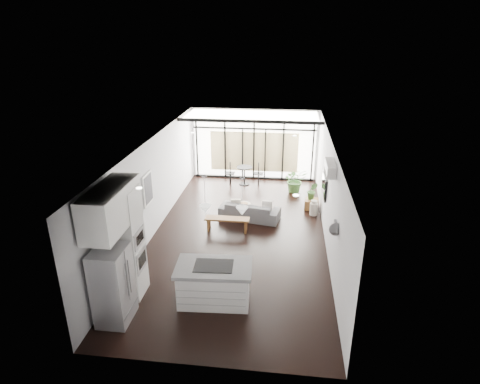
% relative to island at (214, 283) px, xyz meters
% --- Properties ---
extents(floor, '(5.00, 10.00, 0.00)m').
position_rel_island_xyz_m(floor, '(0.16, 3.11, -0.45)').
color(floor, black).
rests_on(floor, ground).
extents(ceiling, '(5.00, 10.00, 0.00)m').
position_rel_island_xyz_m(ceiling, '(0.16, 3.11, 2.35)').
color(ceiling, silver).
rests_on(ceiling, ground).
extents(wall_left, '(0.02, 10.00, 2.80)m').
position_rel_island_xyz_m(wall_left, '(-2.34, 3.11, 0.95)').
color(wall_left, silver).
rests_on(wall_left, ground).
extents(wall_right, '(0.02, 10.00, 2.80)m').
position_rel_island_xyz_m(wall_right, '(2.66, 3.11, 0.95)').
color(wall_right, silver).
rests_on(wall_right, ground).
extents(wall_back, '(5.00, 0.02, 2.80)m').
position_rel_island_xyz_m(wall_back, '(0.16, 8.11, 0.95)').
color(wall_back, silver).
rests_on(wall_back, ground).
extents(wall_front, '(5.00, 0.02, 2.80)m').
position_rel_island_xyz_m(wall_front, '(0.16, -1.89, 0.95)').
color(wall_front, silver).
rests_on(wall_front, ground).
extents(glazing, '(5.00, 0.20, 2.80)m').
position_rel_island_xyz_m(glazing, '(0.16, 7.99, 0.95)').
color(glazing, black).
rests_on(glazing, ground).
extents(skylight, '(4.70, 1.90, 0.06)m').
position_rel_island_xyz_m(skylight, '(0.16, 7.11, 2.32)').
color(skylight, silver).
rests_on(skylight, ceiling).
extents(neighbour_building, '(3.50, 0.02, 1.60)m').
position_rel_island_xyz_m(neighbour_building, '(0.16, 8.06, 0.65)').
color(neighbour_building, beige).
rests_on(neighbour_building, ground).
extents(island, '(1.70, 1.08, 0.90)m').
position_rel_island_xyz_m(island, '(0.00, 0.00, 0.00)').
color(island, silver).
rests_on(island, floor).
extents(cooktop, '(0.87, 0.61, 0.01)m').
position_rel_island_xyz_m(cooktop, '(0.00, 0.00, 0.46)').
color(cooktop, black).
rests_on(cooktop, island).
extents(fridge, '(0.64, 0.80, 1.65)m').
position_rel_island_xyz_m(fridge, '(-1.92, -0.84, 0.37)').
color(fridge, gray).
rests_on(fridge, floor).
extents(appliance_column, '(0.67, 0.70, 2.58)m').
position_rel_island_xyz_m(appliance_column, '(-1.97, 0.06, 0.84)').
color(appliance_column, silver).
rests_on(appliance_column, floor).
extents(upper_cabinets, '(0.62, 1.75, 0.86)m').
position_rel_island_xyz_m(upper_cabinets, '(-1.96, -0.39, 1.90)').
color(upper_cabinets, silver).
rests_on(upper_cabinets, wall_left).
extents(pendant_left, '(0.26, 0.26, 0.18)m').
position_rel_island_xyz_m(pendant_left, '(-0.24, 0.46, 1.57)').
color(pendant_left, silver).
rests_on(pendant_left, ceiling).
extents(pendant_right, '(0.26, 0.26, 0.18)m').
position_rel_island_xyz_m(pendant_right, '(0.56, 0.46, 1.57)').
color(pendant_right, silver).
rests_on(pendant_right, ceiling).
extents(sofa, '(1.97, 0.88, 0.74)m').
position_rel_island_xyz_m(sofa, '(0.37, 4.27, -0.08)').
color(sofa, '#4C4C4E').
rests_on(sofa, floor).
extents(console_bench, '(1.32, 0.33, 0.43)m').
position_rel_island_xyz_m(console_bench, '(-0.22, 3.34, -0.24)').
color(console_bench, brown).
rests_on(console_bench, floor).
extents(pouf, '(0.56, 0.56, 0.36)m').
position_rel_island_xyz_m(pouf, '(0.15, 4.61, -0.27)').
color(pouf, beige).
rests_on(pouf, floor).
extents(crate, '(0.49, 0.49, 0.34)m').
position_rel_island_xyz_m(crate, '(2.36, 5.27, -0.28)').
color(crate, brown).
rests_on(crate, floor).
extents(plant_tall, '(1.04, 1.11, 0.72)m').
position_rel_island_xyz_m(plant_tall, '(1.82, 6.74, -0.09)').
color(plant_tall, '#3D6B2E').
rests_on(plant_tall, floor).
extents(plant_crate, '(0.36, 0.63, 0.28)m').
position_rel_island_xyz_m(plant_crate, '(2.36, 5.27, 0.02)').
color(plant_crate, '#3D6B2E').
rests_on(plant_crate, crate).
extents(milk_can, '(0.27, 0.27, 0.51)m').
position_rel_island_xyz_m(milk_can, '(2.41, 4.79, -0.20)').
color(milk_can, beige).
rests_on(milk_can, floor).
extents(bistro_set, '(1.38, 0.64, 0.65)m').
position_rel_island_xyz_m(bistro_set, '(-0.14, 7.29, -0.13)').
color(bistro_set, black).
rests_on(bistro_set, floor).
extents(tv, '(0.05, 1.10, 0.65)m').
position_rel_island_xyz_m(tv, '(2.62, 4.11, 0.85)').
color(tv, black).
rests_on(tv, wall_right).
extents(ac_unit, '(0.22, 0.90, 0.30)m').
position_rel_island_xyz_m(ac_unit, '(2.54, 2.31, 2.00)').
color(ac_unit, white).
rests_on(ac_unit, wall_right).
extents(framed_art, '(0.04, 0.70, 0.90)m').
position_rel_island_xyz_m(framed_art, '(-2.31, 2.61, 1.10)').
color(framed_art, black).
rests_on(framed_art, wall_left).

